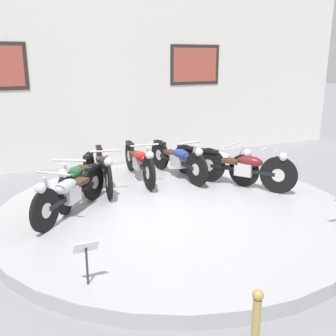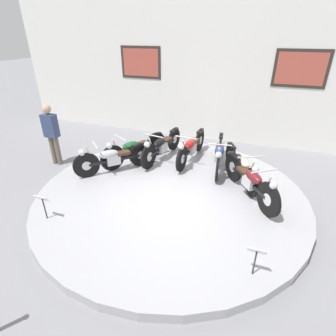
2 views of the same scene
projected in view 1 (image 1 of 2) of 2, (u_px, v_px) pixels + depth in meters
ground_plane at (174, 216)px, 6.46m from camera, size 60.00×60.00×0.00m
display_platform at (174, 211)px, 6.43m from camera, size 5.68×5.68×0.18m
back_wall at (104, 75)px, 9.29m from camera, size 14.00×0.22×4.25m
motorcycle_silver at (70, 191)px, 5.95m from camera, size 1.39×1.46×0.78m
motorcycle_green at (77, 178)px, 6.60m from camera, size 1.01×1.78×0.80m
motorcycle_black at (104, 167)px, 7.23m from camera, size 0.54×1.98×0.80m
motorcycle_red at (139, 161)px, 7.68m from camera, size 0.54×1.99×0.80m
motorcycle_blue at (178, 159)px, 7.85m from camera, size 0.54×1.98×0.79m
motorcycle_cream at (215, 162)px, 7.69m from camera, size 0.92×1.78×0.78m
motorcycle_maroon at (244, 167)px, 7.23m from camera, size 1.21×1.68×0.81m
info_placard_front_left at (86, 253)px, 4.09m from camera, size 0.26×0.11×0.51m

